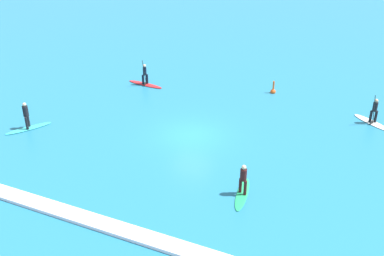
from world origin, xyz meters
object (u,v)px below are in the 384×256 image
(surfer_on_red_board, at_px, (145,80))
(surfer_on_green_board, at_px, (243,186))
(surfer_on_teal_board, at_px, (27,121))
(marker_buoy, at_px, (273,91))
(surfer_on_white_board, at_px, (373,117))

(surfer_on_red_board, relative_size, surfer_on_green_board, 1.09)
(surfer_on_teal_board, distance_m, marker_buoy, 18.24)
(surfer_on_red_board, distance_m, marker_buoy, 10.30)
(surfer_on_teal_board, xyz_separation_m, marker_buoy, (13.05, 12.74, -0.37))
(surfer_on_red_board, height_order, surfer_on_green_board, surfer_on_red_board)
(surfer_on_teal_board, bearing_deg, surfer_on_red_board, 12.51)
(surfer_on_white_board, bearing_deg, surfer_on_red_board, -142.61)
(surfer_on_green_board, bearing_deg, marker_buoy, 179.22)
(surfer_on_teal_board, bearing_deg, surfer_on_white_board, -33.89)
(surfer_on_teal_board, relative_size, surfer_on_red_board, 0.89)
(surfer_on_white_board, bearing_deg, surfer_on_teal_board, -116.72)
(surfer_on_teal_board, bearing_deg, marker_buoy, -16.15)
(surfer_on_white_board, height_order, surfer_on_red_board, surfer_on_red_board)
(marker_buoy, bearing_deg, surfer_on_red_board, -165.13)
(surfer_on_teal_board, relative_size, marker_buoy, 2.74)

